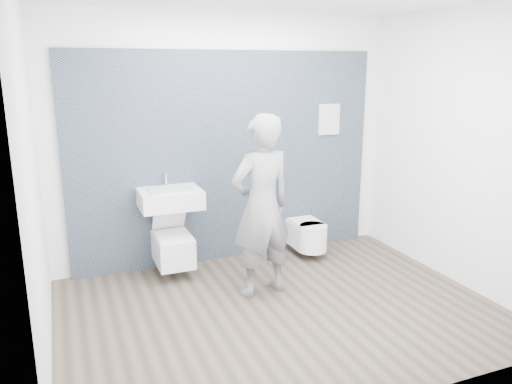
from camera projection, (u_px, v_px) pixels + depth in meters
name	position (u px, v px, depth m)	size (l,w,h in m)	color
ground	(280.00, 309.00, 4.70)	(4.00, 4.00, 0.00)	brown
room_shell	(282.00, 124.00, 4.28)	(4.00, 4.00, 4.00)	white
tile_wall	(229.00, 256.00, 6.03)	(3.60, 0.06, 2.40)	black
washbasin	(170.00, 198.00, 5.30)	(0.65, 0.49, 0.49)	white
toilet_square	(173.00, 247.00, 5.41)	(0.38, 0.55, 0.68)	white
toilet_rounded	(308.00, 235.00, 5.99)	(0.35, 0.59, 0.32)	white
info_placard	(325.00, 243.00, 6.45)	(0.28, 0.03, 0.37)	white
visitor	(262.00, 207.00, 4.84)	(0.66, 0.43, 1.80)	gray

